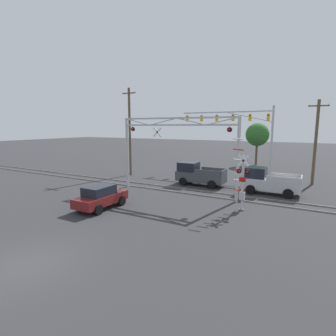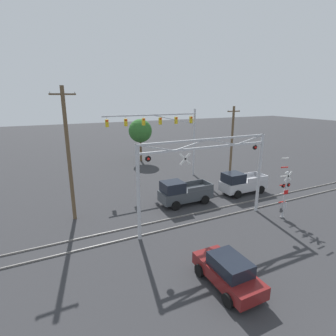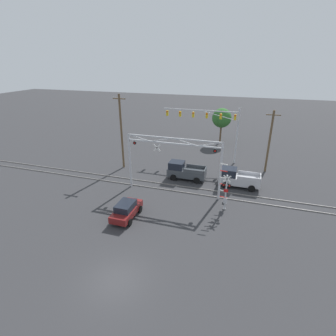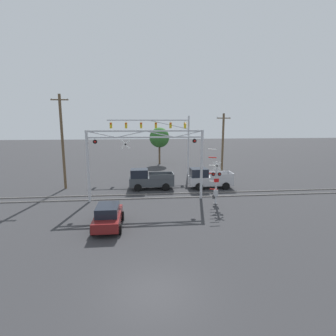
{
  "view_description": "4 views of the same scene",
  "coord_description": "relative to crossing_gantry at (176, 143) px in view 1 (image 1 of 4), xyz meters",
  "views": [
    {
      "loc": [
        10.17,
        -6.0,
        5.79
      ],
      "look_at": [
        -1.14,
        14.36,
        2.08
      ],
      "focal_mm": 28.0,
      "sensor_mm": 36.0,
      "label": 1
    },
    {
      "loc": [
        -10.54,
        -1.47,
        9.36
      ],
      "look_at": [
        -1.58,
        16.89,
        3.82
      ],
      "focal_mm": 28.0,
      "sensor_mm": 36.0,
      "label": 2
    },
    {
      "loc": [
        7.64,
        -12.06,
        14.34
      ],
      "look_at": [
        -0.22,
        12.65,
        3.47
      ],
      "focal_mm": 28.0,
      "sensor_mm": 36.0,
      "label": 3
    },
    {
      "loc": [
        -0.4,
        -10.23,
        7.35
      ],
      "look_at": [
        2.4,
        17.27,
        2.4
      ],
      "focal_mm": 28.0,
      "sensor_mm": 36.0,
      "label": 4
    }
  ],
  "objects": [
    {
      "name": "utility_pole_left",
      "position": [
        -8.82,
        5.17,
        0.82
      ],
      "size": [
        1.8,
        0.28,
        10.16
      ],
      "color": "brown",
      "rests_on": "ground_plane"
    },
    {
      "name": "pickup_truck_following",
      "position": [
        6.92,
        3.82,
        -3.34
      ],
      "size": [
        4.8,
        2.1,
        2.24
      ],
      "color": "#B7B7BC",
      "rests_on": "ground_plane"
    },
    {
      "name": "traffic_signal_span",
      "position": [
        2.98,
        11.56,
        1.38
      ],
      "size": [
        11.03,
        0.39,
        8.08
      ],
      "color": "#B7BABF",
      "rests_on": "ground_plane"
    },
    {
      "name": "ground_plane",
      "position": [
        0.01,
        -13.78,
        -4.41
      ],
      "size": [
        200.0,
        200.0,
        0.0
      ],
      "primitive_type": "plane",
      "color": "#303033"
    },
    {
      "name": "background_tree_beyond_span",
      "position": [
        2.72,
        21.21,
        0.15
      ],
      "size": [
        3.43,
        3.43,
        6.3
      ],
      "color": "brown",
      "rests_on": "ground_plane"
    },
    {
      "name": "crossing_signal_mast",
      "position": [
        6.09,
        -1.97,
        -2.5
      ],
      "size": [
        1.23,
        0.35,
        5.02
      ],
      "color": "#B7BABF",
      "rests_on": "ground_plane"
    },
    {
      "name": "pickup_truck_lead",
      "position": [
        0.37,
        4.02,
        -3.34
      ],
      "size": [
        4.8,
        2.1,
        2.24
      ],
      "color": "#3D4247",
      "rests_on": "ground_plane"
    },
    {
      "name": "utility_pole_right",
      "position": [
        10.35,
        9.77,
        -0.09
      ],
      "size": [
        1.8,
        0.28,
        8.35
      ],
      "color": "brown",
      "rests_on": "ground_plane"
    },
    {
      "name": "rail_track_far",
      "position": [
        0.01,
        1.72,
        -4.36
      ],
      "size": [
        80.0,
        0.08,
        0.1
      ],
      "primitive_type": "cube",
      "color": "gray",
      "rests_on": "ground_plane"
    },
    {
      "name": "rail_track_near",
      "position": [
        0.01,
        0.28,
        -4.36
      ],
      "size": [
        80.0,
        0.08,
        0.1
      ],
      "primitive_type": "cube",
      "color": "gray",
      "rests_on": "ground_plane"
    },
    {
      "name": "crossing_gantry",
      "position": [
        0.0,
        0.0,
        0.0
      ],
      "size": [
        10.75,
        0.28,
        6.55
      ],
      "color": "#B7BABF",
      "rests_on": "ground_plane"
    },
    {
      "name": "sedan_waiting",
      "position": [
        -2.79,
        -6.32,
        -3.58
      ],
      "size": [
        2.0,
        4.02,
        1.65
      ],
      "color": "maroon",
      "rests_on": "ground_plane"
    }
  ]
}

